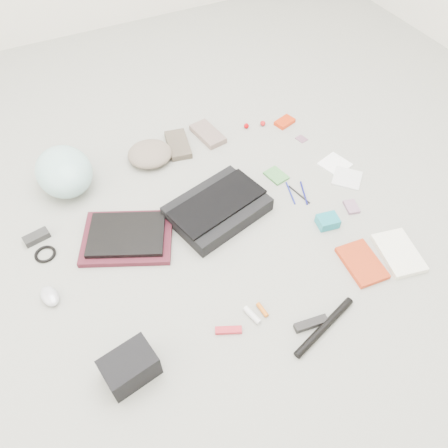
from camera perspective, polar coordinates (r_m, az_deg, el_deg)
name	(u,v)px	position (r m, az deg, el deg)	size (l,w,h in m)	color
ground_plane	(224,231)	(1.89, 0.00, -0.96)	(4.00, 4.00, 0.00)	gray
messenger_bag	(217,209)	(1.93, -0.86, 2.02)	(0.41, 0.29, 0.07)	black
bag_flap	(217,203)	(1.90, -0.87, 2.82)	(0.42, 0.19, 0.01)	black
laptop_sleeve	(127,238)	(1.90, -12.49, -1.74)	(0.37, 0.28, 0.03)	#4C1722
laptop	(127,234)	(1.88, -12.61, -1.31)	(0.31, 0.23, 0.02)	black
bike_helmet	(64,171)	(2.14, -20.17, 6.47)	(0.25, 0.31, 0.19)	#A2D7D3
beanie	(150,154)	(2.21, -9.66, 9.03)	(0.22, 0.21, 0.08)	#7C6B5C
mitten_left	(178,145)	(2.28, -6.01, 10.27)	(0.10, 0.21, 0.03)	brown
mitten_right	(208,134)	(2.34, -2.13, 11.66)	(0.10, 0.20, 0.03)	#806960
power_brick	(37,237)	(2.02, -23.29, -1.58)	(0.11, 0.05, 0.03)	black
cable_coil	(45,254)	(1.96, -22.32, -3.66)	(0.09, 0.09, 0.01)	black
mouse	(50,296)	(1.82, -21.82, -8.73)	(0.06, 0.10, 0.04)	silver
camera_bag	(130,367)	(1.56, -12.20, -17.81)	(0.17, 0.12, 0.11)	black
multitool	(228,330)	(1.64, 0.59, -13.70)	(0.10, 0.03, 0.02)	maroon
toiletry_tube_white	(252,315)	(1.67, 3.69, -11.78)	(0.02, 0.02, 0.08)	silver
toiletry_tube_orange	(262,310)	(1.68, 5.03, -11.10)	(0.02, 0.02, 0.06)	#CE6113
u_lock	(311,324)	(1.68, 11.29, -12.64)	(0.13, 0.03, 0.03)	black
bike_pump	(324,327)	(1.68, 12.99, -12.94)	(0.03, 0.03, 0.31)	black
book_red	(362,263)	(1.87, 17.57, -4.87)	(0.14, 0.20, 0.02)	red
book_white	(399,253)	(1.95, 21.85, -3.52)	(0.15, 0.22, 0.02)	white
notepad	(276,176)	(2.13, 6.83, 6.31)	(0.08, 0.11, 0.01)	#458642
pen_blue	(291,193)	(2.06, 8.68, 4.02)	(0.01, 0.01, 0.14)	navy
pen_black	(299,194)	(2.06, 9.80, 3.82)	(0.01, 0.01, 0.14)	black
pen_navy	(304,193)	(2.07, 10.39, 4.03)	(0.01, 0.01, 0.15)	#0C0E5F
accordion_wallet	(328,221)	(1.95, 13.39, 0.35)	(0.09, 0.07, 0.04)	teal
card_deck	(351,207)	(2.06, 16.31, 2.17)	(0.05, 0.08, 0.01)	gray
napkin_top	(335,164)	(2.25, 14.29, 7.57)	(0.13, 0.13, 0.01)	white
napkin_bottom	(347,178)	(2.19, 15.78, 5.80)	(0.13, 0.13, 0.01)	silver
lollipop_a	(246,125)	(2.40, 2.94, 12.75)	(0.02, 0.02, 0.02)	#B9311E
lollipop_b	(246,126)	(2.39, 2.94, 12.67)	(0.03, 0.03, 0.03)	#AA0005
lollipop_c	(263,123)	(2.42, 5.09, 12.97)	(0.03, 0.03, 0.03)	red
altoids_tin	(285,122)	(2.44, 7.93, 13.06)	(0.10, 0.07, 0.02)	red
stamp_sheet	(302,139)	(2.36, 10.09, 10.89)	(0.04, 0.05, 0.00)	#86566E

